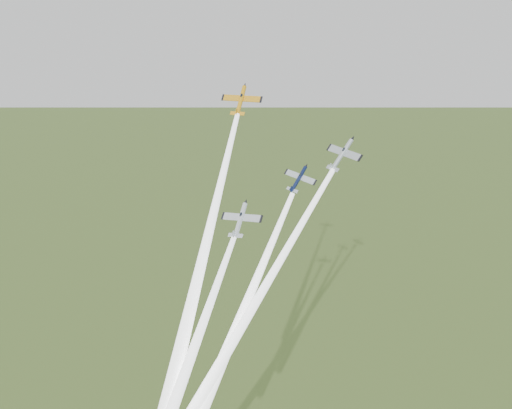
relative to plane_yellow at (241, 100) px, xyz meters
name	(u,v)px	position (x,y,z in m)	size (l,w,h in m)	color
plane_yellow	(241,100)	(0.00, 0.00, 0.00)	(8.45, 8.38, 1.32)	orange
smoke_trail_yellow	(203,256)	(5.22, -20.18, -25.51)	(2.79, 2.79, 59.48)	white
plane_navy	(299,179)	(14.33, -1.67, -13.82)	(7.04, 6.99, 1.10)	#0D173B
smoke_trail_navy	(236,329)	(12.74, -20.96, -37.52)	(2.79, 2.79, 54.81)	white
plane_silver_right	(342,155)	(22.71, -0.73, -8.41)	(8.56, 8.49, 1.34)	#B0B9BE
smoke_trail_silver_right	(226,353)	(13.49, -25.02, -40.21)	(2.79, 2.79, 75.73)	white
plane_silver_low	(240,220)	(10.04, -15.33, -19.22)	(8.46, 8.40, 1.33)	silver
smoke_trail_silver_low	(183,378)	(10.84, -33.58, -41.57)	(2.79, 2.79, 51.34)	white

